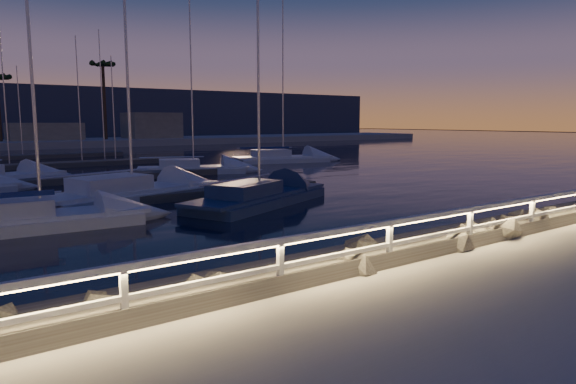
% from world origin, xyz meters
% --- Properties ---
extents(ground, '(400.00, 400.00, 0.00)m').
position_xyz_m(ground, '(0.00, 0.00, 0.00)').
color(ground, '#A09B90').
rests_on(ground, ground).
extents(harbor_water, '(400.00, 440.00, 0.60)m').
position_xyz_m(harbor_water, '(0.00, 31.22, -0.97)').
color(harbor_water, black).
rests_on(harbor_water, ground).
extents(guard_rail, '(44.11, 0.12, 1.06)m').
position_xyz_m(guard_rail, '(-0.07, -0.00, 0.77)').
color(guard_rail, silver).
rests_on(guard_rail, ground).
extents(riprap, '(26.15, 2.72, 1.27)m').
position_xyz_m(riprap, '(-5.07, 1.60, -0.24)').
color(riprap, slate).
rests_on(riprap, ground).
extents(floating_docks, '(22.00, 36.00, 0.40)m').
position_xyz_m(floating_docks, '(0.00, 32.50, -0.40)').
color(floating_docks, '#635C52').
rests_on(floating_docks, ground).
extents(palm_right, '(3.00, 3.00, 12.20)m').
position_xyz_m(palm_right, '(16.00, 72.00, 11.03)').
color(palm_right, '#452F20').
rests_on(palm_right, ground).
extents(sailboat_b, '(7.51, 2.78, 12.53)m').
position_xyz_m(sailboat_b, '(-4.25, 12.02, -0.18)').
color(sailboat_b, silver).
rests_on(sailboat_b, ground).
extents(sailboat_c, '(9.61, 5.21, 15.72)m').
position_xyz_m(sailboat_c, '(0.58, 16.48, -0.13)').
color(sailboat_c, silver).
rests_on(sailboat_c, ground).
extents(sailboat_d, '(9.01, 5.82, 14.88)m').
position_xyz_m(sailboat_d, '(4.98, 11.90, -0.17)').
color(sailboat_d, navy).
rests_on(sailboat_d, ground).
extents(sailboat_h, '(8.15, 5.02, 13.38)m').
position_xyz_m(sailboat_h, '(8.71, 26.82, -0.20)').
color(sailboat_h, silver).
rests_on(sailboat_h, ground).
extents(sailboat_l, '(9.44, 4.90, 15.38)m').
position_xyz_m(sailboat_l, '(19.76, 31.08, -0.16)').
color(sailboat_l, silver).
rests_on(sailboat_l, ground).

